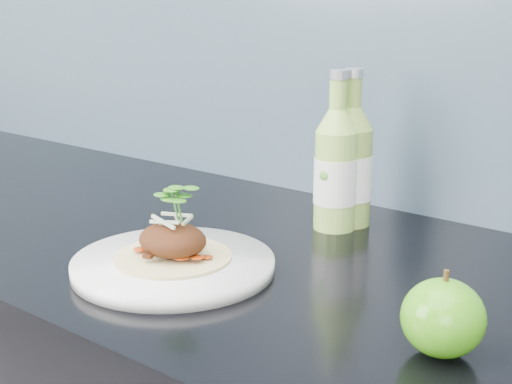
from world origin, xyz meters
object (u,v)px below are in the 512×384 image
(green_apple, at_px, (443,318))
(cider_bottle_left, at_px, (336,170))
(dinner_plate, at_px, (173,265))
(cider_bottle_right, at_px, (351,167))

(green_apple, height_order, cider_bottle_left, cider_bottle_left)
(dinner_plate, distance_m, cider_bottle_right, 0.31)
(green_apple, bearing_deg, cider_bottle_right, 133.64)
(cider_bottle_left, bearing_deg, dinner_plate, -79.97)
(dinner_plate, distance_m, green_apple, 0.34)
(green_apple, height_order, cider_bottle_right, cider_bottle_right)
(green_apple, relative_size, cider_bottle_right, 0.37)
(dinner_plate, relative_size, cider_bottle_right, 1.39)
(dinner_plate, height_order, cider_bottle_left, cider_bottle_left)
(green_apple, xyz_separation_m, cider_bottle_left, (-0.28, 0.26, 0.05))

